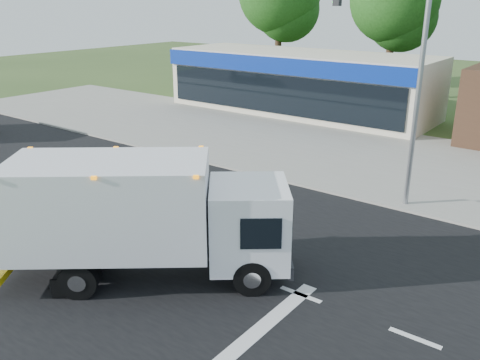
% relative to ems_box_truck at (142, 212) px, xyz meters
% --- Properties ---
extents(ground, '(120.00, 120.00, 0.00)m').
position_rel_ems_box_truck_xyz_m(ground, '(0.91, 1.76, -1.96)').
color(ground, '#385123').
rests_on(ground, ground).
extents(road_asphalt, '(60.00, 14.00, 0.02)m').
position_rel_ems_box_truck_xyz_m(road_asphalt, '(0.91, 1.76, -1.95)').
color(road_asphalt, black).
rests_on(road_asphalt, ground).
extents(sidewalk, '(60.00, 2.40, 0.12)m').
position_rel_ems_box_truck_xyz_m(sidewalk, '(0.91, 9.96, -1.90)').
color(sidewalk, gray).
rests_on(sidewalk, ground).
extents(parking_apron, '(60.00, 9.00, 0.02)m').
position_rel_ems_box_truck_xyz_m(parking_apron, '(0.91, 15.76, -1.95)').
color(parking_apron, gray).
rests_on(parking_apron, ground).
extents(lane_markings, '(55.20, 7.00, 0.01)m').
position_rel_ems_box_truck_xyz_m(lane_markings, '(2.26, 0.41, -1.94)').
color(lane_markings, silver).
rests_on(lane_markings, road_asphalt).
extents(ems_box_truck, '(7.47, 6.62, 3.40)m').
position_rel_ems_box_truck_xyz_m(ems_box_truck, '(0.00, 0.00, 0.00)').
color(ems_box_truck, black).
rests_on(ems_box_truck, ground).
extents(emergency_worker, '(0.77, 0.62, 1.94)m').
position_rel_ems_box_truck_xyz_m(emergency_worker, '(-3.18, 0.60, -1.01)').
color(emergency_worker, tan).
rests_on(emergency_worker, ground).
extents(retail_strip_mall, '(18.00, 6.20, 4.00)m').
position_rel_ems_box_truck_xyz_m(retail_strip_mall, '(-8.09, 21.69, 0.05)').
color(retail_strip_mall, beige).
rests_on(retail_strip_mall, ground).
extents(traffic_signal_pole, '(3.51, 0.25, 8.00)m').
position_rel_ems_box_truck_xyz_m(traffic_signal_pole, '(3.26, 9.36, 2.96)').
color(traffic_signal_pole, gray).
rests_on(traffic_signal_pole, ground).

